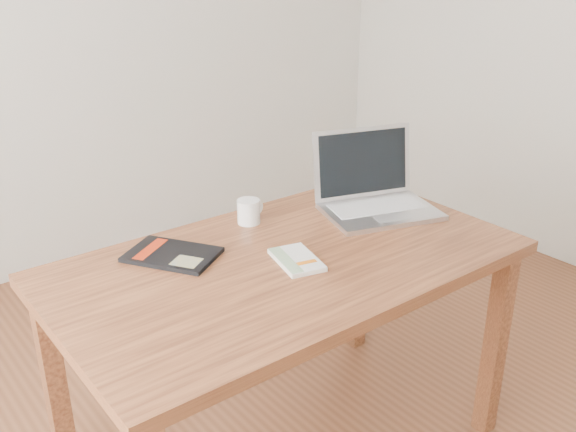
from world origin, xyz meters
TOP-DOWN VIEW (x-y plane):
  - room at (-0.07, 0.00)m, footprint 4.04×4.04m
  - desk at (-0.09, 0.15)m, footprint 1.40×0.81m
  - white_guidebook at (-0.09, 0.11)m, footprint 0.15×0.20m
  - black_guidebook at (-0.36, 0.37)m, footprint 0.29×0.32m
  - laptop at (0.39, 0.26)m, footprint 0.45×0.41m
  - coffee_mug at (-0.03, 0.44)m, footprint 0.11×0.08m

SIDE VIEW (x-z plane):
  - desk at x=-0.09m, z-range 0.29..1.04m
  - black_guidebook at x=-0.36m, z-range 0.75..0.76m
  - white_guidebook at x=-0.09m, z-range 0.75..0.77m
  - coffee_mug at x=-0.03m, z-range 0.75..0.83m
  - laptop at x=0.39m, z-range 0.67..0.94m
  - room at x=-0.07m, z-range 0.01..2.71m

